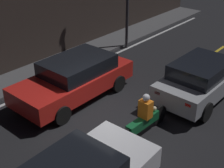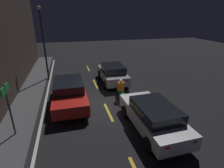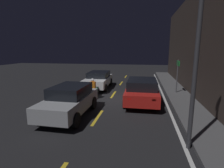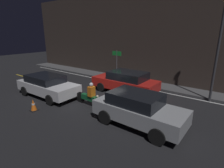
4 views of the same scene
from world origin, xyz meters
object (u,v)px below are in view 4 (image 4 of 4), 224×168
at_px(traffic_cone_near, 33,105).
at_px(street_lamp, 218,47).
at_px(taxi_red, 126,81).
at_px(hatchback_silver, 138,108).
at_px(motorcycle, 90,97).
at_px(shop_sign, 117,59).
at_px(sedan_white, 47,85).

bearing_deg(traffic_cone_near, street_lamp, 44.32).
xyz_separation_m(taxi_red, traffic_cone_near, (-2.27, -5.48, -0.47)).
xyz_separation_m(hatchback_silver, traffic_cone_near, (-5.15, -2.01, -0.49)).
relative_size(motorcycle, shop_sign, 0.98).
distance_m(shop_sign, street_lamp, 7.73).
height_order(sedan_white, taxi_red, taxi_red).
bearing_deg(motorcycle, hatchback_silver, -2.37).
bearing_deg(street_lamp, traffic_cone_near, -135.68).
xyz_separation_m(traffic_cone_near, street_lamp, (7.27, 7.10, 2.92)).
bearing_deg(sedan_white, traffic_cone_near, -54.33).
xyz_separation_m(taxi_red, street_lamp, (5.00, 1.61, 2.45)).
height_order(sedan_white, shop_sign, shop_sign).
xyz_separation_m(sedan_white, taxi_red, (3.62, 3.71, 0.04)).
relative_size(taxi_red, motorcycle, 1.93).
xyz_separation_m(sedan_white, motorcycle, (3.34, 0.51, -0.19)).
bearing_deg(traffic_cone_near, shop_sign, 92.04).
bearing_deg(street_lamp, taxi_red, -162.10).
xyz_separation_m(shop_sign, street_lamp, (7.55, -0.88, 1.42)).
relative_size(hatchback_silver, motorcycle, 1.74).
bearing_deg(sedan_white, motorcycle, 7.05).
relative_size(taxi_red, hatchback_silver, 1.11).
distance_m(taxi_red, street_lamp, 5.80).
bearing_deg(motorcycle, shop_sign, 114.31).
height_order(hatchback_silver, shop_sign, shop_sign).
xyz_separation_m(taxi_red, hatchback_silver, (2.88, -3.47, 0.02)).
height_order(sedan_white, street_lamp, street_lamp).
height_order(taxi_red, hatchback_silver, hatchback_silver).
distance_m(hatchback_silver, street_lamp, 6.02).
bearing_deg(hatchback_silver, sedan_white, -176.99).
bearing_deg(street_lamp, shop_sign, 173.33).
bearing_deg(hatchback_silver, taxi_red, 130.62).
distance_m(sedan_white, street_lamp, 10.43).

